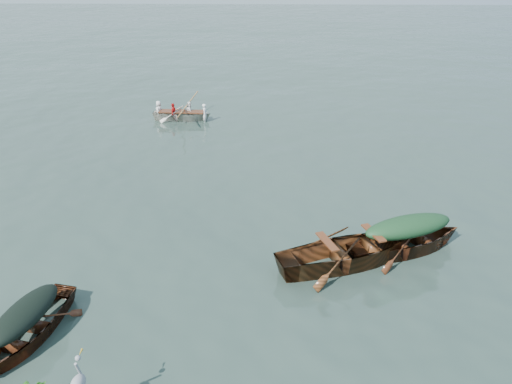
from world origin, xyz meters
TOP-DOWN VIEW (x-y plane):
  - ground at (0.00, 0.00)m, footprint 140.00×140.00m
  - dark_covered_boat at (-5.20, -2.10)m, footprint 1.99×3.71m
  - green_tarp_boat at (3.05, 1.32)m, footprint 4.66×2.95m
  - open_wooden_boat at (1.52, 0.71)m, footprint 5.41×3.33m
  - rowed_boat at (-4.54, 12.32)m, footprint 3.79×1.32m
  - dark_tarp_cover at (-5.20, -2.10)m, footprint 1.09×2.04m
  - green_tarp_cover at (3.05, 1.32)m, footprint 2.56×1.62m
  - thwart_benches at (1.52, 0.71)m, footprint 2.76×1.82m
  - rowers at (-4.54, 12.32)m, footprint 2.66×1.15m
  - oars at (-4.54, 12.32)m, footprint 0.74×2.63m

SIDE VIEW (x-z plane):
  - ground at x=0.00m, z-range 0.00..0.00m
  - dark_covered_boat at x=-5.20m, z-range -0.43..0.43m
  - green_tarp_boat at x=3.05m, z-range -0.52..0.52m
  - open_wooden_boat at x=1.52m, z-range -0.63..0.63m
  - rowed_boat at x=-4.54m, z-range -0.43..0.43m
  - oars at x=-4.54m, z-range 0.43..0.49m
  - dark_tarp_cover at x=-5.20m, z-range 0.43..0.83m
  - thwart_benches at x=1.52m, z-range 0.63..0.67m
  - green_tarp_cover at x=3.05m, z-range 0.52..1.04m
  - rowers at x=-4.54m, z-range 0.43..1.19m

